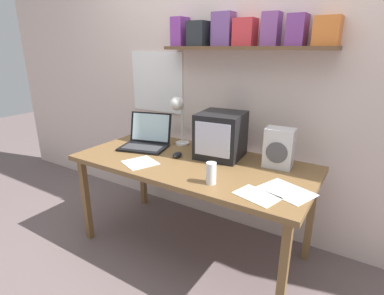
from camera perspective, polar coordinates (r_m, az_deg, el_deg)
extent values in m
plane|color=#6A5A5A|center=(2.47, 0.00, -18.37)|extent=(12.00, 12.00, 0.00)
cube|color=beige|center=(2.45, 6.92, 14.12)|extent=(5.60, 0.06, 2.60)
cube|color=white|center=(2.80, -6.69, 12.23)|extent=(0.56, 0.01, 0.53)
cube|color=brown|center=(2.27, 9.61, 18.19)|extent=(1.27, 0.18, 0.02)
cube|color=purple|center=(2.55, -2.24, 21.15)|extent=(0.10, 0.14, 0.22)
cube|color=#25292E|center=(2.45, 1.40, 20.85)|extent=(0.14, 0.16, 0.18)
cube|color=#764D93|center=(2.38, 5.99, 21.49)|extent=(0.15, 0.12, 0.24)
cube|color=#D1353D|center=(2.30, 10.07, 20.81)|extent=(0.15, 0.13, 0.19)
cube|color=#864A92|center=(2.24, 14.86, 20.96)|extent=(0.11, 0.11, 0.22)
cube|color=#7A3C8B|center=(2.17, 19.41, 20.35)|extent=(0.11, 0.15, 0.19)
cube|color=orange|center=(2.14, 24.39, 19.56)|extent=(0.15, 0.15, 0.17)
cube|color=brown|center=(2.12, 0.00, -3.01)|extent=(1.68, 0.80, 0.03)
cube|color=brown|center=(2.54, -19.53, -9.34)|extent=(0.04, 0.05, 0.69)
cube|color=brown|center=(1.78, 16.89, -22.36)|extent=(0.04, 0.05, 0.69)
cube|color=brown|center=(2.95, -9.36, -4.49)|extent=(0.04, 0.05, 0.69)
cube|color=brown|center=(2.33, 21.61, -12.28)|extent=(0.04, 0.05, 0.69)
cube|color=black|center=(2.17, 5.54, 2.39)|extent=(0.34, 0.35, 0.32)
cube|color=silver|center=(2.02, 3.87, 1.47)|extent=(0.25, 0.03, 0.23)
cube|color=black|center=(2.40, -9.26, -0.02)|extent=(0.41, 0.33, 0.02)
cube|color=#38383A|center=(2.38, -9.46, 0.07)|extent=(0.33, 0.21, 0.00)
cube|color=black|center=(2.49, -7.90, 3.83)|extent=(0.36, 0.16, 0.24)
cube|color=silver|center=(2.49, -7.90, 3.83)|extent=(0.32, 0.15, 0.22)
cylinder|color=silver|center=(2.48, -1.85, 0.84)|extent=(0.11, 0.11, 0.01)
cylinder|color=silver|center=(2.44, -1.89, 4.74)|extent=(0.02, 0.02, 0.33)
sphere|color=silver|center=(2.35, -2.90, 8.37)|extent=(0.11, 0.11, 0.11)
cylinder|color=white|center=(1.76, 3.66, -4.90)|extent=(0.06, 0.06, 0.13)
cylinder|color=yellow|center=(1.76, 3.65, -5.44)|extent=(0.05, 0.05, 0.09)
cube|color=silver|center=(2.06, 16.24, -0.06)|extent=(0.19, 0.14, 0.27)
cylinder|color=#4C4C51|center=(2.00, 15.80, -0.97)|extent=(0.14, 0.02, 0.14)
ellipsoid|color=black|center=(2.19, -2.83, -1.38)|extent=(0.08, 0.12, 0.03)
cube|color=white|center=(2.67, -8.73, 1.80)|extent=(0.23, 0.21, 0.00)
cube|color=silver|center=(1.77, 17.56, -7.92)|extent=(0.33, 0.29, 0.00)
cube|color=silver|center=(2.11, -9.85, -2.87)|extent=(0.27, 0.27, 0.00)
cube|color=white|center=(1.67, 12.25, -8.94)|extent=(0.26, 0.21, 0.00)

